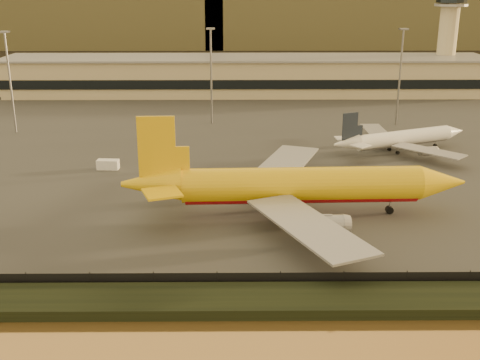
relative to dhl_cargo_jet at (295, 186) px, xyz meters
The scene contains 11 objects.
ground 14.61m from the dhl_cargo_jet, 116.94° to the right, with size 900.00×900.00×0.00m, color black.
embankment 30.14m from the dhl_cargo_jet, 101.96° to the right, with size 320.00×7.00×1.40m, color black.
tarmac 83.24m from the dhl_cargo_jet, 94.26° to the left, with size 320.00×220.00×0.20m, color #2D2D2D.
perimeter_fence 26.20m from the dhl_cargo_jet, 103.79° to the right, with size 300.00×0.05×2.20m, color black.
terminal_building 115.28m from the dhl_cargo_jet, 100.34° to the left, with size 202.00×25.00×12.60m.
control_tower 135.90m from the dhl_cargo_jet, 61.76° to the left, with size 11.20×11.20×35.50m.
apron_light_masts 64.32m from the dhl_cargo_jet, 82.01° to the left, with size 152.20×12.20×25.40m.
dhl_cargo_jet is the anchor object (origin of this frame).
white_narrowbody_jet 47.76m from the dhl_cargo_jet, 54.23° to the left, with size 33.94×32.05×10.21m.
gse_vehicle_yellow 13.19m from the dhl_cargo_jet, 90.40° to the left, with size 4.41×1.98×1.98m, color #E2B10B.
gse_vehicle_white 44.67m from the dhl_cargo_jet, 144.36° to the left, with size 4.42×1.99×1.99m, color white.
Camera 1 is at (-3.71, -81.01, 37.34)m, focal length 45.00 mm.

